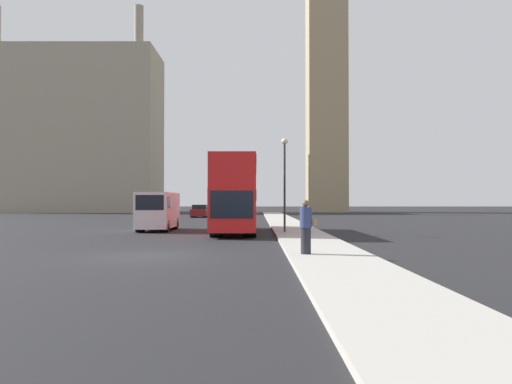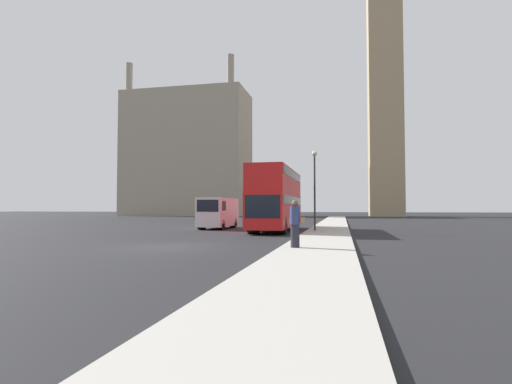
{
  "view_description": "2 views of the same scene",
  "coord_description": "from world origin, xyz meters",
  "px_view_note": "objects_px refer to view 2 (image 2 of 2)",
  "views": [
    {
      "loc": [
        3.94,
        -17.49,
        1.94
      ],
      "look_at": [
        4.0,
        12.02,
        2.46
      ],
      "focal_mm": 35.0,
      "sensor_mm": 36.0,
      "label": 1
    },
    {
      "loc": [
        7.4,
        -16.03,
        1.66
      ],
      "look_at": [
        -0.36,
        19.77,
        3.14
      ],
      "focal_mm": 28.0,
      "sensor_mm": 36.0,
      "label": 2
    }
  ],
  "objects_px": {
    "pedestrian": "(295,224)",
    "red_double_decker_bus": "(276,197)",
    "street_lamp": "(315,178)",
    "parked_sedan": "(272,215)",
    "white_van": "(218,212)",
    "clock_tower": "(384,45)"
  },
  "relations": [
    {
      "from": "red_double_decker_bus",
      "to": "street_lamp",
      "type": "relative_size",
      "value": 1.95
    },
    {
      "from": "white_van",
      "to": "parked_sedan",
      "type": "xyz_separation_m",
      "value": [
        -0.26,
        26.37,
        -0.65
      ]
    },
    {
      "from": "parked_sedan",
      "to": "clock_tower",
      "type": "bearing_deg",
      "value": 54.83
    },
    {
      "from": "white_van",
      "to": "clock_tower",
      "type": "bearing_deg",
      "value": 70.81
    },
    {
      "from": "red_double_decker_bus",
      "to": "parked_sedan",
      "type": "xyz_separation_m",
      "value": [
        -5.39,
        28.54,
        -1.79
      ]
    },
    {
      "from": "red_double_decker_bus",
      "to": "clock_tower",
      "type": "bearing_deg",
      "value": 76.45
    },
    {
      "from": "clock_tower",
      "to": "pedestrian",
      "type": "distance_m",
      "value": 76.88
    },
    {
      "from": "clock_tower",
      "to": "parked_sedan",
      "type": "bearing_deg",
      "value": -125.17
    },
    {
      "from": "street_lamp",
      "to": "pedestrian",
      "type": "bearing_deg",
      "value": -89.8
    },
    {
      "from": "red_double_decker_bus",
      "to": "street_lamp",
      "type": "bearing_deg",
      "value": -27.32
    },
    {
      "from": "street_lamp",
      "to": "parked_sedan",
      "type": "distance_m",
      "value": 31.27
    },
    {
      "from": "street_lamp",
      "to": "parked_sedan",
      "type": "height_order",
      "value": "street_lamp"
    },
    {
      "from": "white_van",
      "to": "street_lamp",
      "type": "bearing_deg",
      "value": -24.49
    },
    {
      "from": "pedestrian",
      "to": "street_lamp",
      "type": "bearing_deg",
      "value": 90.2
    },
    {
      "from": "white_van",
      "to": "parked_sedan",
      "type": "bearing_deg",
      "value": 90.57
    },
    {
      "from": "street_lamp",
      "to": "clock_tower",
      "type": "bearing_deg",
      "value": 79.56
    },
    {
      "from": "clock_tower",
      "to": "parked_sedan",
      "type": "relative_size",
      "value": 16.07
    },
    {
      "from": "parked_sedan",
      "to": "white_van",
      "type": "bearing_deg",
      "value": -89.43
    },
    {
      "from": "white_van",
      "to": "street_lamp",
      "type": "height_order",
      "value": "street_lamp"
    },
    {
      "from": "red_double_decker_bus",
      "to": "street_lamp",
      "type": "distance_m",
      "value": 3.45
    },
    {
      "from": "red_double_decker_bus",
      "to": "white_van",
      "type": "xyz_separation_m",
      "value": [
        -5.13,
        2.16,
        -1.14
      ]
    },
    {
      "from": "pedestrian",
      "to": "red_double_decker_bus",
      "type": "bearing_deg",
      "value": 102.32
    }
  ]
}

